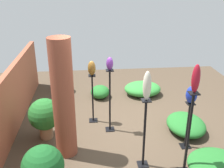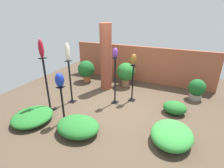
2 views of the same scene
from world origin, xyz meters
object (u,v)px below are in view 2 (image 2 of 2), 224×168
at_px(pedestal_ruby, 47,88).
at_px(art_vase_ruby, 41,49).
at_px(brick_pillar, 106,58).
at_px(potted_plant_mid_left, 86,69).
at_px(pedestal_ivory, 71,84).
at_px(pedestal_bronze, 133,85).
at_px(potted_plant_near_pillar, 126,73).
at_px(art_vase_bronze, 134,60).
at_px(pedestal_violet, 115,83).
at_px(art_vase_cobalt, 60,80).
at_px(pedestal_cobalt, 63,107).
at_px(potted_plant_mid_right, 197,89).
at_px(art_vase_ivory, 67,52).
at_px(art_vase_violet, 115,53).

bearing_deg(pedestal_ruby, art_vase_ruby, -90.00).
xyz_separation_m(brick_pillar, potted_plant_mid_left, (-1.02, 0.28, -0.66)).
relative_size(pedestal_ruby, pedestal_ivory, 1.16).
bearing_deg(pedestal_bronze, pedestal_ruby, -141.25).
bearing_deg(potted_plant_near_pillar, art_vase_ruby, -117.50).
xyz_separation_m(art_vase_bronze, potted_plant_mid_left, (-2.20, 0.83, -0.85)).
height_order(brick_pillar, pedestal_violet, brick_pillar).
xyz_separation_m(art_vase_cobalt, art_vase_bronze, (1.22, 1.86, 0.18)).
relative_size(pedestal_violet, pedestal_cobalt, 1.45).
xyz_separation_m(pedestal_violet, pedestal_bronze, (0.44, 0.37, -0.13)).
xyz_separation_m(art_vase_ruby, art_vase_bronze, (1.95, 1.56, -0.45)).
xyz_separation_m(potted_plant_near_pillar, potted_plant_mid_right, (2.46, -0.09, -0.17)).
distance_m(pedestal_ruby, art_vase_cobalt, 0.91).
xyz_separation_m(art_vase_ivory, potted_plant_mid_left, (-0.51, 1.70, -1.09)).
bearing_deg(pedestal_cobalt, art_vase_ruby, 158.30).
bearing_deg(potted_plant_mid_right, potted_plant_near_pillar, 177.80).
height_order(pedestal_violet, pedestal_ruby, pedestal_ruby).
bearing_deg(pedestal_ivory, potted_plant_near_pillar, 59.96).
distance_m(pedestal_violet, art_vase_ruby, 2.23).
bearing_deg(art_vase_cobalt, brick_pillar, 89.14).
bearing_deg(pedestal_cobalt, pedestal_bronze, 56.73).
distance_m(pedestal_ivory, potted_plant_mid_right, 3.99).
distance_m(pedestal_violet, pedestal_ruby, 1.93).
bearing_deg(pedestal_cobalt, pedestal_ivory, 115.85).
xyz_separation_m(art_vase_ivory, art_vase_bronze, (1.70, 0.87, -0.25)).
bearing_deg(pedestal_ivory, potted_plant_mid_left, 106.58).
bearing_deg(art_vase_bronze, art_vase_cobalt, -123.27).
relative_size(art_vase_ivory, potted_plant_mid_left, 0.60).
bearing_deg(pedestal_cobalt, art_vase_ivory, 115.85).
relative_size(pedestal_violet, art_vase_ruby, 3.07).
xyz_separation_m(pedestal_bronze, art_vase_violet, (-0.44, -0.37, 1.05)).
bearing_deg(pedestal_ivory, art_vase_bronze, 27.10).
bearing_deg(pedestal_ruby, art_vase_ivory, 70.03).
bearing_deg(pedestal_bronze, art_vase_ruby, -141.25).
relative_size(pedestal_ruby, art_vase_bronze, 4.59).
relative_size(pedestal_ivory, art_vase_cobalt, 3.85).
xyz_separation_m(pedestal_violet, pedestal_ivory, (-1.26, -0.50, -0.05)).
bearing_deg(pedestal_cobalt, art_vase_bronze, 56.73).
height_order(pedestal_ruby, art_vase_ruby, art_vase_ruby).
bearing_deg(potted_plant_mid_right, art_vase_cobalt, -137.78).
height_order(pedestal_violet, potted_plant_near_pillar, pedestal_violet).
bearing_deg(brick_pillar, potted_plant_mid_left, 164.59).
bearing_deg(pedestal_ivory, art_vase_cobalt, -64.15).
bearing_deg(art_vase_ruby, potted_plant_mid_left, 96.04).
bearing_deg(art_vase_bronze, potted_plant_near_pillar, 120.13).
distance_m(pedestal_bronze, potted_plant_mid_right, 2.09).
height_order(art_vase_violet, art_vase_ivory, art_vase_ivory).
bearing_deg(potted_plant_mid_right, pedestal_bronze, -153.28).
bearing_deg(potted_plant_near_pillar, art_vase_cobalt, -102.11).
distance_m(pedestal_cobalt, art_vase_ivory, 1.59).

